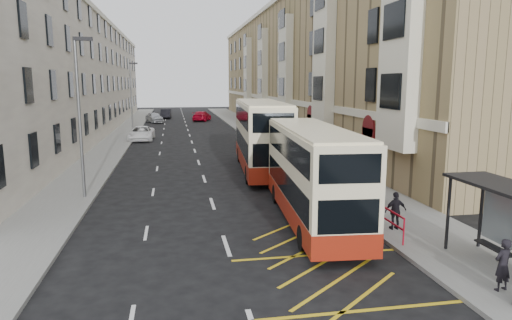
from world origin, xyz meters
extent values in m
plane|color=black|center=(0.00, 0.00, 0.00)|extent=(200.00, 200.00, 0.00)
cube|color=slate|center=(8.00, 30.00, 0.07)|extent=(4.00, 120.00, 0.15)
cube|color=slate|center=(-7.50, 30.00, 0.07)|extent=(3.00, 120.00, 0.15)
cube|color=gray|center=(6.00, 30.00, 0.07)|extent=(0.25, 120.00, 0.15)
cube|color=gray|center=(-6.00, 30.00, 0.07)|extent=(0.25, 120.00, 0.15)
cube|color=#978057|center=(15.00, 45.50, 7.50)|extent=(10.00, 79.00, 15.00)
cube|color=silver|center=(9.97, 45.50, 4.00)|extent=(0.18, 79.00, 0.50)
cube|color=silver|center=(9.90, 45.50, 15.00)|extent=(0.40, 79.00, 0.50)
cube|color=silver|center=(9.65, 10.00, 7.50)|extent=(0.80, 3.20, 10.00)
cube|color=silver|center=(9.65, 22.00, 7.50)|extent=(0.80, 3.20, 10.00)
cube|color=silver|center=(9.65, 34.00, 7.50)|extent=(0.80, 3.20, 10.00)
cube|color=silver|center=(9.65, 46.00, 7.50)|extent=(0.80, 3.20, 10.00)
cube|color=silver|center=(9.65, 58.00, 7.50)|extent=(0.80, 3.20, 10.00)
cube|color=#5D1013|center=(9.95, 14.00, 1.70)|extent=(0.20, 1.60, 3.00)
cube|color=#5D1013|center=(9.95, 26.00, 1.70)|extent=(0.20, 1.60, 3.00)
cube|color=#5D1013|center=(9.95, 38.00, 1.70)|extent=(0.20, 1.60, 3.00)
cube|color=#5D1013|center=(9.95, 50.00, 1.70)|extent=(0.20, 1.60, 3.00)
cube|color=#5D1013|center=(9.95, 62.00, 1.70)|extent=(0.20, 1.60, 3.00)
cube|color=silver|center=(-13.50, 45.50, 6.50)|extent=(9.00, 79.00, 13.00)
cube|color=silver|center=(-8.97, 45.50, 13.00)|extent=(0.30, 79.00, 0.50)
cube|color=black|center=(7.56, 1.90, 1.45)|extent=(0.08, 0.08, 2.60)
cube|color=black|center=(8.84, 1.90, 1.45)|extent=(0.08, 0.08, 2.60)
cube|color=black|center=(8.20, 0.00, 2.80)|extent=(1.65, 4.25, 0.10)
cube|color=black|center=(8.45, 0.60, 0.60)|extent=(0.35, 1.60, 0.06)
cylinder|color=red|center=(6.25, 2.50, 0.65)|extent=(0.06, 0.06, 1.00)
cylinder|color=red|center=(6.25, 5.75, 0.65)|extent=(0.06, 0.06, 1.00)
cylinder|color=red|center=(6.25, 9.00, 0.65)|extent=(0.06, 0.06, 1.00)
cube|color=red|center=(6.25, 5.75, 1.13)|extent=(0.05, 6.50, 0.06)
cube|color=red|center=(6.25, 5.75, 0.70)|extent=(0.05, 6.50, 0.06)
cylinder|color=slate|center=(-6.40, 12.00, 4.15)|extent=(0.16, 0.16, 8.00)
cube|color=black|center=(-6.00, 12.00, 8.05)|extent=(0.90, 0.18, 0.18)
cylinder|color=slate|center=(-6.40, 42.00, 4.15)|extent=(0.16, 0.16, 8.00)
cube|color=black|center=(-6.00, 42.00, 8.05)|extent=(0.90, 0.18, 0.18)
cube|color=#FDEEBF|center=(3.95, 6.22, 2.17)|extent=(3.11, 10.42, 3.69)
cube|color=maroon|center=(3.95, 6.22, 0.75)|extent=(3.14, 10.45, 0.84)
cube|color=black|center=(3.95, 6.22, 1.73)|extent=(3.09, 9.60, 1.03)
cube|color=black|center=(3.95, 6.22, 3.32)|extent=(3.09, 9.60, 0.93)
cube|color=#FDEEBF|center=(3.95, 6.22, 4.05)|extent=(2.99, 10.00, 0.11)
cube|color=black|center=(4.34, 11.32, 1.77)|extent=(1.98, 0.23, 1.21)
cube|color=black|center=(4.34, 11.32, 3.69)|extent=(1.64, 0.20, 0.42)
cube|color=black|center=(3.55, 1.12, 1.77)|extent=(1.98, 0.23, 1.12)
cylinder|color=black|center=(3.14, 9.58, 0.47)|extent=(0.33, 0.95, 0.93)
cylinder|color=black|center=(5.25, 9.41, 0.47)|extent=(0.33, 0.95, 0.93)
cylinder|color=black|center=(2.64, 3.02, 0.47)|extent=(0.33, 0.95, 0.93)
cylinder|color=black|center=(4.75, 2.86, 0.47)|extent=(0.33, 0.95, 0.93)
cube|color=#FDEEBF|center=(3.99, 17.83, 2.48)|extent=(3.59, 11.93, 4.22)
cube|color=maroon|center=(3.99, 17.83, 0.85)|extent=(3.62, 11.96, 0.96)
cube|color=black|center=(3.99, 17.83, 1.98)|extent=(3.56, 10.99, 1.18)
cube|color=black|center=(3.99, 17.83, 3.79)|extent=(3.56, 10.99, 1.07)
cube|color=#FDEEBF|center=(3.99, 17.83, 4.64)|extent=(3.45, 11.45, 0.13)
cube|color=black|center=(4.45, 23.67, 2.03)|extent=(2.27, 0.26, 1.39)
cube|color=black|center=(4.45, 23.67, 4.22)|extent=(1.87, 0.23, 0.48)
cube|color=black|center=(3.53, 11.99, 2.03)|extent=(2.27, 0.26, 1.28)
cylinder|color=black|center=(3.08, 21.67, 0.53)|extent=(0.38, 1.09, 1.07)
cylinder|color=black|center=(5.49, 21.48, 0.53)|extent=(0.38, 1.09, 1.07)
cylinder|color=black|center=(2.49, 14.18, 0.53)|extent=(0.38, 1.09, 1.07)
cylinder|color=black|center=(4.90, 13.99, 0.53)|extent=(0.38, 1.09, 1.07)
imported|color=black|center=(7.18, -1.35, 0.91)|extent=(0.62, 0.47, 1.52)
imported|color=black|center=(6.81, 4.24, 0.91)|extent=(0.90, 0.39, 1.52)
imported|color=white|center=(-5.07, 36.36, 0.73)|extent=(2.62, 5.33, 1.46)
imported|color=#B2B5BA|center=(-4.52, 57.43, 0.78)|extent=(3.19, 4.90, 1.55)
imported|color=black|center=(-2.94, 65.51, 0.77)|extent=(1.81, 4.72, 1.54)
imported|color=#A7041A|center=(2.62, 59.53, 0.75)|extent=(3.50, 5.56, 1.50)
camera|label=1|loc=(-1.80, -12.01, 5.96)|focal=32.00mm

